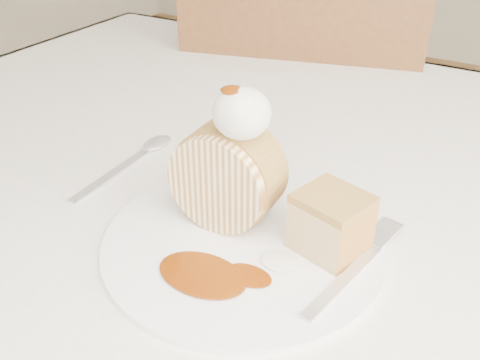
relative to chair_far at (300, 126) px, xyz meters
The scene contains 10 objects.
table 0.53m from the chair_far, 62.94° to the right, with size 1.40×0.90×0.75m.
chair_far is the anchor object (origin of this frame).
plate 0.72m from the chair_far, 70.83° to the right, with size 0.28×0.28×0.01m, color white.
roulade_slice 0.70m from the chair_far, 72.85° to the right, with size 0.10×0.10×0.06m, color #FAE7AD.
cake_chunk 0.73m from the chair_far, 63.95° to the right, with size 0.06×0.06×0.05m, color #AD8141.
whipped_cream 0.75m from the chair_far, 71.30° to the right, with size 0.05×0.05×0.05m, color white.
caramel_drizzle 0.76m from the chair_far, 71.87° to the right, with size 0.03×0.02×0.01m, color #672804.
caramel_pool 0.78m from the chair_far, 72.85° to the right, with size 0.09×0.06×0.00m, color #672804, non-canonical shape.
fork 0.77m from the chair_far, 63.20° to the right, with size 0.02×0.16×0.00m, color silver.
spoon 0.65m from the chair_far, 87.72° to the right, with size 0.03×0.17×0.00m, color silver.
Camera 1 is at (0.20, -0.35, 1.08)m, focal length 40.00 mm.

